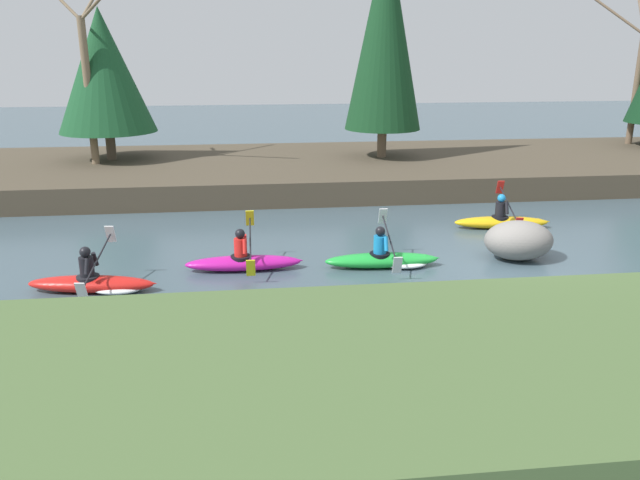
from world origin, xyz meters
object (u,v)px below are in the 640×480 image
object	(u,v)px
kayaker_trailing	(244,261)
kayaker_far_back	(96,283)
kayaker_lead	(502,221)
boulder_midstream	(519,240)
kayaker_middle	(386,259)

from	to	relation	value
kayaker_trailing	kayaker_far_back	size ratio (longest dim) A/B	0.99
kayaker_lead	boulder_midstream	distance (m)	2.77
kayaker_middle	kayaker_trailing	world-z (taller)	same
kayaker_lead	kayaker_middle	bearing A→B (deg)	-138.71
kayaker_lead	kayaker_far_back	size ratio (longest dim) A/B	1.00
kayaker_middle	boulder_midstream	xyz separation A→B (m)	(3.34, 0.20, 0.28)
kayaker_lead	boulder_midstream	size ratio (longest dim) A/B	1.65
boulder_midstream	kayaker_lead	bearing A→B (deg)	75.22
kayaker_lead	kayaker_middle	size ratio (longest dim) A/B	1.01
kayaker_trailing	boulder_midstream	bearing A→B (deg)	0.83
kayaker_trailing	boulder_midstream	distance (m)	6.70
kayaker_trailing	kayaker_far_back	world-z (taller)	same
kayaker_far_back	kayaker_lead	bearing A→B (deg)	26.75
kayaker_trailing	kayaker_far_back	distance (m)	3.29
kayaker_trailing	kayaker_lead	bearing A→B (deg)	20.63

